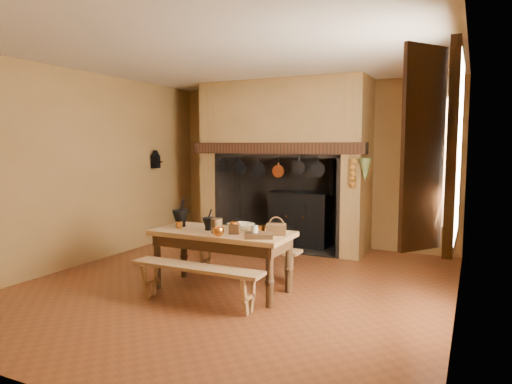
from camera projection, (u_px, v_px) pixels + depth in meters
floor at (236, 285)px, 5.67m from camera, size 5.50×5.50×0.00m
ceiling at (235, 55)px, 5.39m from camera, size 5.50×5.50×0.00m
back_wall at (310, 165)px, 8.00m from camera, size 5.00×0.02×2.80m
wall_left at (84, 168)px, 6.61m from camera, size 0.02×5.50×2.80m
wall_right at (461, 179)px, 4.45m from camera, size 0.02×5.50×2.80m
wall_front at (42, 195)px, 3.07m from camera, size 5.00×0.02×2.80m
chimney_breast at (285, 141)px, 7.69m from camera, size 2.95×0.96×2.80m
iron_range at (301, 218)px, 7.84m from camera, size 1.12×0.55×1.60m
hearth_pans at (243, 238)px, 8.11m from camera, size 0.51×0.62×0.20m
hanging_pans at (270, 169)px, 7.31m from camera, size 1.92×0.29×0.27m
onion_string at (353, 173)px, 6.71m from camera, size 0.12×0.10×0.46m
herb_bunch at (365, 170)px, 6.63m from camera, size 0.20×0.20×0.35m
window at (443, 149)px, 4.13m from camera, size 0.39×1.75×1.76m
wall_coffee_mill at (156, 158)px, 7.96m from camera, size 0.23×0.16×0.31m
work_table at (222, 240)px, 5.41m from camera, size 1.67×0.74×0.72m
bench_front at (197, 276)px, 4.94m from camera, size 1.55×0.27×0.44m
bench_back at (245, 254)px, 5.97m from camera, size 1.51×0.26×0.43m
mortar_large at (181, 217)px, 5.68m from camera, size 0.21×0.21×0.35m
mortar_small at (209, 223)px, 5.44m from camera, size 0.15×0.15×0.26m
coffee_grinder at (234, 228)px, 5.22m from camera, size 0.17×0.15×0.18m
brass_mug_a at (179, 225)px, 5.57m from camera, size 0.09×0.09×0.09m
brass_mug_b at (262, 229)px, 5.28m from camera, size 0.10×0.10×0.09m
mixing_bowl at (241, 226)px, 5.50m from camera, size 0.38×0.38×0.07m
stoneware_crock at (217, 226)px, 5.26m from camera, size 0.14×0.14×0.17m
glass_jar at (254, 231)px, 5.01m from camera, size 0.10×0.10×0.13m
wicker_basket at (276, 229)px, 5.16m from camera, size 0.26×0.22×0.21m
wooden_tray at (259, 235)px, 5.00m from camera, size 0.37×0.33×0.05m
brass_cup at (218, 232)px, 5.08m from camera, size 0.12×0.12×0.10m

